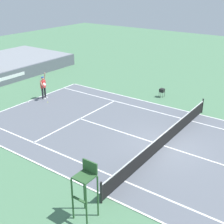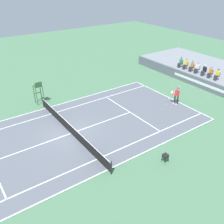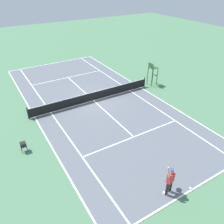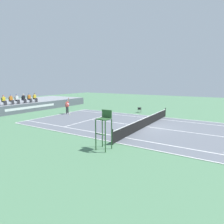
{
  "view_description": "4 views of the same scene",
  "coord_description": "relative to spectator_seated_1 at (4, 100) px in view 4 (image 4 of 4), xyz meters",
  "views": [
    {
      "loc": [
        -14.07,
        -6.38,
        8.73
      ],
      "look_at": [
        0.39,
        3.98,
        1.0
      ],
      "focal_mm": 48.55,
      "sensor_mm": 36.0,
      "label": 1
    },
    {
      "loc": [
        16.53,
        -7.41,
        11.97
      ],
      "look_at": [
        0.39,
        3.98,
        1.0
      ],
      "focal_mm": 40.65,
      "sensor_mm": 36.0,
      "label": 2
    },
    {
      "loc": [
        8.1,
        16.74,
        10.22
      ],
      "look_at": [
        0.39,
        3.98,
        1.0
      ],
      "focal_mm": 36.25,
      "sensor_mm": 36.0,
      "label": 3
    },
    {
      "loc": [
        -16.25,
        -6.37,
        4.17
      ],
      "look_at": [
        0.39,
        3.98,
        1.0
      ],
      "focal_mm": 30.53,
      "sensor_mm": 36.0,
      "label": 4
    }
  ],
  "objects": [
    {
      "name": "umpire_chair",
      "position": [
        -3.72,
        -17.78,
        -0.24
      ],
      "size": [
        0.77,
        0.77,
        2.44
      ],
      "color": "#2D562D",
      "rests_on": "ground"
    },
    {
      "name": "court",
      "position": [
        3.17,
        -17.78,
        -1.78
      ],
      "size": [
        11.08,
        23.88,
        0.03
      ],
      "color": "slate",
      "rests_on": "ground"
    },
    {
      "name": "bleacher_platform",
      "position": [
        3.17,
        3.25,
        -1.2
      ],
      "size": [
        21.65,
        8.19,
        1.18
      ],
      "primitive_type": "cube",
      "color": "gray",
      "rests_on": "ground"
    },
    {
      "name": "spectator_seated_4",
      "position": [
        2.74,
        0.0,
        0.0
      ],
      "size": [
        0.44,
        0.6,
        1.27
      ],
      "color": "#474C56",
      "rests_on": "bleacher_platform"
    },
    {
      "name": "spectator_seated_2",
      "position": [
        0.95,
        0.0,
        0.0
      ],
      "size": [
        0.44,
        0.6,
        1.27
      ],
      "color": "#474C56",
      "rests_on": "bleacher_platform"
    },
    {
      "name": "net",
      "position": [
        3.17,
        -17.78,
        -1.27
      ],
      "size": [
        11.98,
        0.1,
        1.07
      ],
      "color": "black",
      "rests_on": "ground"
    },
    {
      "name": "ball_hopper",
      "position": [
        10.33,
        -13.95,
        -1.22
      ],
      "size": [
        0.36,
        0.36,
        0.7
      ],
      "color": "black",
      "rests_on": "ground"
    },
    {
      "name": "barrier_wall",
      "position": [
        3.17,
        -0.97,
        -1.2
      ],
      "size": [
        21.65,
        0.25,
        1.18
      ],
      "color": "#565B66",
      "rests_on": "ground"
    },
    {
      "name": "spectator_seated_5",
      "position": [
        3.62,
        0.0,
        0.0
      ],
      "size": [
        0.44,
        0.6,
        1.27
      ],
      "color": "#474C56",
      "rests_on": "bleacher_platform"
    },
    {
      "name": "spectator_seated_6",
      "position": [
        4.51,
        0.0,
        0.0
      ],
      "size": [
        0.44,
        0.6,
        1.27
      ],
      "color": "#474C56",
      "rests_on": "bleacher_platform"
    },
    {
      "name": "spectator_seated_1",
      "position": [
        0.0,
        0.0,
        0.0
      ],
      "size": [
        0.44,
        0.6,
        1.27
      ],
      "color": "#474C56",
      "rests_on": "bleacher_platform"
    },
    {
      "name": "tennis_ball",
      "position": [
        4.01,
        -7.3,
        -1.76
      ],
      "size": [
        0.07,
        0.07,
        0.07
      ],
      "primitive_type": "sphere",
      "color": "#D1E533",
      "rests_on": "ground"
    },
    {
      "name": "spectator_seated_3",
      "position": [
        1.76,
        0.0,
        0.0
      ],
      "size": [
        0.44,
        0.6,
        1.27
      ],
      "color": "#474C56",
      "rests_on": "bleacher_platform"
    },
    {
      "name": "tennis_player",
      "position": [
        4.48,
        -6.44,
        -0.8
      ],
      "size": [
        0.74,
        0.74,
        2.08
      ],
      "color": "#232328",
      "rests_on": "ground"
    },
    {
      "name": "ground_plane",
      "position": [
        3.17,
        -17.78,
        -1.8
      ],
      "size": [
        80.0,
        80.0,
        0.0
      ],
      "primitive_type": "plane",
      "color": "#4C7A56"
    }
  ]
}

